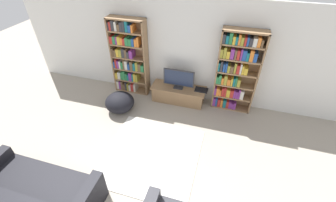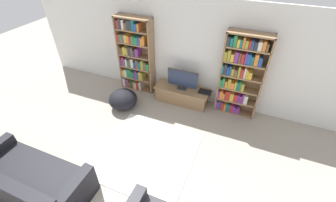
# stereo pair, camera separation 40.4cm
# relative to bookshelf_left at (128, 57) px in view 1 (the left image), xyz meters

# --- Properties ---
(wall_back) EXTENTS (8.80, 0.06, 2.60)m
(wall_back) POSITION_rel_bookshelf_left_xyz_m (1.42, 0.18, 0.28)
(wall_back) COLOR silver
(wall_back) RESTS_ON ground_plane
(bookshelf_left) EXTENTS (0.96, 0.30, 2.05)m
(bookshelf_left) POSITION_rel_bookshelf_left_xyz_m (0.00, 0.00, 0.00)
(bookshelf_left) COLOR #93704C
(bookshelf_left) RESTS_ON ground_plane
(bookshelf_right) EXTENTS (0.96, 0.30, 2.05)m
(bookshelf_right) POSITION_rel_bookshelf_left_xyz_m (2.72, 0.00, 0.02)
(bookshelf_right) COLOR #93704C
(bookshelf_right) RESTS_ON ground_plane
(tv_stand) EXTENTS (1.41, 0.51, 0.42)m
(tv_stand) POSITION_rel_bookshelf_left_xyz_m (1.41, -0.13, -0.81)
(tv_stand) COLOR #8E6B47
(tv_stand) RESTS_ON ground_plane
(television) EXTENTS (0.79, 0.16, 0.52)m
(television) POSITION_rel_bookshelf_left_xyz_m (1.41, -0.15, -0.32)
(television) COLOR #2D2D33
(television) RESTS_ON tv_stand
(laptop) EXTENTS (0.33, 0.23, 0.03)m
(laptop) POSITION_rel_bookshelf_left_xyz_m (2.00, -0.09, -0.58)
(laptop) COLOR #28282D
(laptop) RESTS_ON tv_stand
(area_rug) EXTENTS (1.88, 1.92, 0.02)m
(area_rug) POSITION_rel_bookshelf_left_xyz_m (1.35, -2.08, -1.01)
(area_rug) COLOR white
(area_rug) RESTS_ON ground_plane
(couch_left_sectional) EXTENTS (2.02, 0.92, 0.83)m
(couch_left_sectional) POSITION_rel_bookshelf_left_xyz_m (-0.10, -3.59, -0.73)
(couch_left_sectional) COLOR black
(couch_left_sectional) RESTS_ON ground_plane
(beanbag_ottoman) EXTENTS (0.72, 0.72, 0.47)m
(beanbag_ottoman) POSITION_rel_bookshelf_left_xyz_m (0.09, -0.92, -0.78)
(beanbag_ottoman) COLOR black
(beanbag_ottoman) RESTS_ON ground_plane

